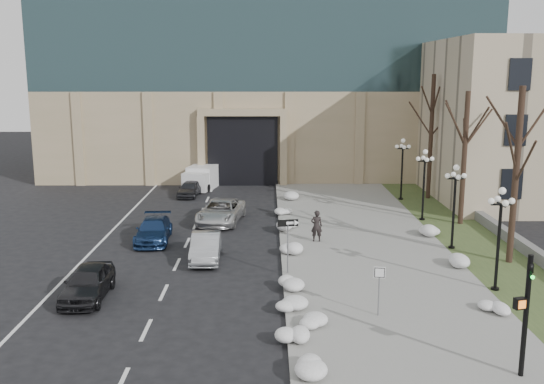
% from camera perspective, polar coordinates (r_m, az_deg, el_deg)
% --- Properties ---
extents(ground, '(160.00, 160.00, 0.00)m').
position_cam_1_polar(ground, '(21.93, 4.64, -14.92)').
color(ground, black).
rests_on(ground, ground).
extents(sidewalk, '(9.00, 40.00, 0.12)m').
position_cam_1_polar(sidewalk, '(35.35, 8.34, -4.62)').
color(sidewalk, gray).
rests_on(sidewalk, ground).
extents(curb, '(0.30, 40.00, 0.14)m').
position_cam_1_polar(curb, '(34.95, 1.01, -4.67)').
color(curb, gray).
rests_on(curb, ground).
extents(grass_strip, '(4.00, 40.00, 0.10)m').
position_cam_1_polar(grass_strip, '(36.90, 18.40, -4.43)').
color(grass_strip, '#394C26').
rests_on(grass_strip, ground).
extents(stone_wall, '(0.50, 30.00, 0.70)m').
position_cam_1_polar(stone_wall, '(39.32, 20.27, -3.15)').
color(stone_wall, slate).
rests_on(stone_wall, ground).
extents(car_a, '(1.79, 4.29, 1.45)m').
position_cam_1_polar(car_a, '(27.59, -16.96, -8.14)').
color(car_a, black).
rests_on(car_a, ground).
extents(car_b, '(1.62, 4.26, 1.39)m').
position_cam_1_polar(car_b, '(31.82, -6.26, -5.18)').
color(car_b, '#A5A9AD').
rests_on(car_b, ground).
extents(car_c, '(2.12, 4.70, 1.33)m').
position_cam_1_polar(car_c, '(35.70, -11.09, -3.55)').
color(car_c, navy).
rests_on(car_c, ground).
extents(car_d, '(3.24, 5.71, 1.50)m').
position_cam_1_polar(car_d, '(39.46, -4.83, -1.83)').
color(car_d, silver).
rests_on(car_d, ground).
extents(car_e, '(1.86, 3.75, 1.23)m').
position_cam_1_polar(car_e, '(48.07, -7.76, 0.31)').
color(car_e, '#313237').
rests_on(car_e, ground).
extents(pedestrian, '(0.69, 0.47, 1.81)m').
position_cam_1_polar(pedestrian, '(34.65, 4.21, -3.20)').
color(pedestrian, black).
rests_on(pedestrian, sidewalk).
extents(box_truck, '(3.14, 6.23, 1.89)m').
position_cam_1_polar(box_truck, '(51.79, -6.40, 1.46)').
color(box_truck, silver).
rests_on(box_truck, ground).
extents(one_way_sign, '(1.05, 0.31, 2.79)m').
position_cam_1_polar(one_way_sign, '(28.82, 1.84, -3.54)').
color(one_way_sign, slate).
rests_on(one_way_sign, ground).
extents(keep_sign, '(0.46, 0.11, 2.14)m').
position_cam_1_polar(keep_sign, '(24.47, 10.06, -8.22)').
color(keep_sign, slate).
rests_on(keep_sign, ground).
extents(traffic_signal, '(0.71, 0.94, 4.14)m').
position_cam_1_polar(traffic_signal, '(20.94, 22.67, -10.94)').
color(traffic_signal, black).
rests_on(traffic_signal, ground).
extents(snow_clump_a, '(1.10, 1.60, 0.36)m').
position_cam_1_polar(snow_clump_a, '(20.27, 3.64, -16.27)').
color(snow_clump_a, white).
rests_on(snow_clump_a, sidewalk).
extents(snow_clump_b, '(1.10, 1.60, 0.36)m').
position_cam_1_polar(snow_clump_b, '(23.57, 3.31, -12.16)').
color(snow_clump_b, white).
rests_on(snow_clump_b, sidewalk).
extents(snow_clump_c, '(1.10, 1.60, 0.36)m').
position_cam_1_polar(snow_clump_c, '(27.66, 1.89, -8.53)').
color(snow_clump_c, white).
rests_on(snow_clump_c, sidewalk).
extents(snow_clump_d, '(1.10, 1.60, 0.36)m').
position_cam_1_polar(snow_clump_d, '(32.80, 1.77, -5.33)').
color(snow_clump_d, white).
rests_on(snow_clump_d, sidewalk).
extents(snow_clump_e, '(1.10, 1.60, 0.36)m').
position_cam_1_polar(snow_clump_e, '(37.31, 1.55, -3.27)').
color(snow_clump_e, white).
rests_on(snow_clump_e, sidewalk).
extents(snow_clump_f, '(1.10, 1.60, 0.36)m').
position_cam_1_polar(snow_clump_f, '(41.68, 1.01, -1.72)').
color(snow_clump_f, white).
rests_on(snow_clump_f, sidewalk).
extents(snow_clump_g, '(1.10, 1.60, 0.36)m').
position_cam_1_polar(snow_clump_g, '(45.65, 1.35, -0.58)').
color(snow_clump_g, white).
rests_on(snow_clump_g, sidewalk).
extents(snow_clump_h, '(1.10, 1.60, 0.36)m').
position_cam_1_polar(snow_clump_h, '(26.48, 20.44, -10.18)').
color(snow_clump_h, white).
rests_on(snow_clump_h, sidewalk).
extents(snow_clump_i, '(1.10, 1.60, 0.36)m').
position_cam_1_polar(snow_clump_i, '(31.97, 16.77, -6.26)').
color(snow_clump_i, white).
rests_on(snow_clump_i, sidewalk).
extents(snow_clump_j, '(1.10, 1.60, 0.36)m').
position_cam_1_polar(snow_clump_j, '(37.34, 14.14, -3.61)').
color(snow_clump_j, white).
rests_on(snow_clump_j, sidewalk).
extents(snow_clump_k, '(1.10, 1.60, 0.36)m').
position_cam_1_polar(snow_clump_k, '(25.24, 1.76, -10.51)').
color(snow_clump_k, white).
rests_on(snow_clump_k, sidewalk).
extents(snow_clump_l, '(1.10, 1.60, 0.36)m').
position_cam_1_polar(snow_clump_l, '(22.12, 1.82, -13.77)').
color(snow_clump_l, white).
rests_on(snow_clump_l, sidewalk).
extents(lamppost_a, '(1.18, 1.18, 4.76)m').
position_cam_1_polar(lamppost_a, '(28.32, 20.65, -2.93)').
color(lamppost_a, black).
rests_on(lamppost_a, ground).
extents(lamppost_b, '(1.18, 1.18, 4.76)m').
position_cam_1_polar(lamppost_b, '(34.30, 16.82, -0.30)').
color(lamppost_b, black).
rests_on(lamppost_b, ground).
extents(lamppost_c, '(1.18, 1.18, 4.76)m').
position_cam_1_polar(lamppost_c, '(40.45, 14.14, 1.54)').
color(lamppost_c, black).
rests_on(lamppost_c, ground).
extents(lamppost_d, '(1.18, 1.18, 4.76)m').
position_cam_1_polar(lamppost_d, '(46.69, 12.17, 2.89)').
color(lamppost_d, black).
rests_on(lamppost_d, ground).
extents(tree_near, '(3.20, 3.20, 9.00)m').
position_cam_1_polar(tree_near, '(32.30, 22.13, 3.62)').
color(tree_near, black).
rests_on(tree_near, ground).
extents(tree_mid, '(3.20, 3.20, 8.50)m').
position_cam_1_polar(tree_mid, '(39.79, 17.74, 4.73)').
color(tree_mid, black).
rests_on(tree_mid, ground).
extents(tree_far, '(3.20, 3.20, 9.50)m').
position_cam_1_polar(tree_far, '(47.37, 14.81, 6.64)').
color(tree_far, black).
rests_on(tree_far, ground).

